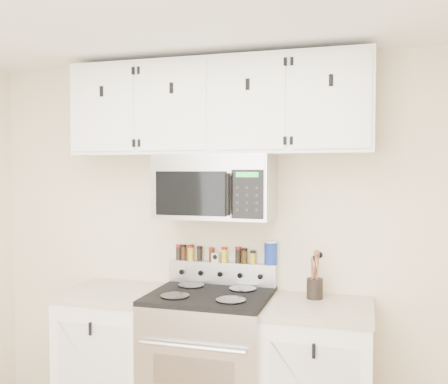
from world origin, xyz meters
name	(u,v)px	position (x,y,z in m)	size (l,w,h in m)	color
back_wall	(224,240)	(0.00, 1.75, 1.25)	(3.50, 0.01, 2.50)	beige
range	(210,364)	(0.00, 1.43, 0.49)	(0.76, 0.65, 1.10)	#B7B7BA
base_cabinet_left	(115,356)	(-0.69, 1.45, 0.46)	(0.64, 0.62, 0.92)	white
base_cabinet_right	(319,379)	(0.69, 1.45, 0.46)	(0.64, 0.62, 0.92)	white
microwave	(216,186)	(0.00, 1.55, 1.63)	(0.76, 0.44, 0.42)	#9E9EA3
upper_cabinets	(217,107)	(0.00, 1.58, 2.15)	(2.00, 0.35, 0.62)	white
utensil_crock	(315,287)	(0.65, 1.59, 1.00)	(0.10, 0.10, 0.30)	black
kitchen_timer	(216,257)	(-0.05, 1.71, 1.13)	(0.05, 0.04, 0.06)	silver
salt_canister	(271,253)	(0.34, 1.71, 1.18)	(0.09, 0.09, 0.16)	#163097
spice_jar_0	(179,252)	(-0.32, 1.71, 1.15)	(0.04, 0.04, 0.11)	black
spice_jar_1	(184,252)	(-0.29, 1.71, 1.15)	(0.04, 0.04, 0.11)	#401E0F
spice_jar_2	(191,253)	(-0.23, 1.71, 1.15)	(0.04, 0.04, 0.11)	gold
spice_jar_3	(191,252)	(-0.23, 1.71, 1.16)	(0.04, 0.04, 0.11)	gold
spice_jar_4	(200,253)	(-0.17, 1.71, 1.15)	(0.04, 0.04, 0.10)	black
spice_jar_5	(212,254)	(-0.08, 1.71, 1.15)	(0.04, 0.04, 0.10)	#3F1D0F
spice_jar_6	(224,255)	(0.01, 1.71, 1.15)	(0.04, 0.04, 0.10)	yellow
spice_jar_7	(238,255)	(0.11, 1.71, 1.16)	(0.04, 0.04, 0.11)	black
spice_jar_8	(244,256)	(0.16, 1.71, 1.15)	(0.04, 0.04, 0.10)	#3D280E
spice_jar_9	(253,257)	(0.22, 1.71, 1.14)	(0.04, 0.04, 0.09)	gold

